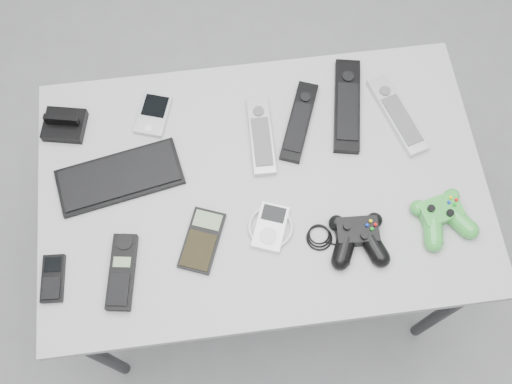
{
  "coord_description": "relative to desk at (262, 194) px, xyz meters",
  "views": [
    {
      "loc": [
        -0.03,
        -0.45,
        2.0
      ],
      "look_at": [
        0.04,
        0.07,
        0.72
      ],
      "focal_mm": 42.0,
      "sensor_mm": 36.0,
      "label": 1
    }
  ],
  "objects": [
    {
      "name": "controller_black",
      "position": [
        0.19,
        -0.16,
        0.08
      ],
      "size": [
        0.23,
        0.15,
        0.04
      ],
      "primitive_type": null,
      "rotation": [
        0.0,
        0.0,
        -0.06
      ],
      "color": "black",
      "rests_on": "desk"
    },
    {
      "name": "controller_green",
      "position": [
        0.39,
        -0.14,
        0.08
      ],
      "size": [
        0.16,
        0.16,
        0.04
      ],
      "primitive_type": null,
      "rotation": [
        0.0,
        0.0,
        0.21
      ],
      "color": "green",
      "rests_on": "desk"
    },
    {
      "name": "mp3_player",
      "position": [
        0.0,
        -0.11,
        0.07
      ],
      "size": [
        0.14,
        0.14,
        0.02
      ],
      "primitive_type": "cube",
      "rotation": [
        0.0,
        0.0,
        -0.37
      ],
      "color": "white",
      "rests_on": "desk"
    },
    {
      "name": "cordless_handset",
      "position": [
        -0.34,
        -0.17,
        0.07
      ],
      "size": [
        0.08,
        0.18,
        0.03
      ],
      "primitive_type": "cube",
      "rotation": [
        0.0,
        0.0,
        -0.15
      ],
      "color": "black",
      "rests_on": "desk"
    },
    {
      "name": "pda",
      "position": [
        -0.24,
        0.21,
        0.07
      ],
      "size": [
        0.1,
        0.13,
        0.02
      ],
      "primitive_type": "cube",
      "rotation": [
        0.0,
        0.0,
        -0.32
      ],
      "color": "#AAAAB1",
      "rests_on": "desk"
    },
    {
      "name": "floor",
      "position": [
        -0.05,
        -0.1,
        -0.64
      ],
      "size": [
        3.5,
        3.5,
        0.0
      ],
      "primitive_type": "plane",
      "color": "slate",
      "rests_on": "ground"
    },
    {
      "name": "dock_bracket",
      "position": [
        -0.46,
        0.21,
        0.09
      ],
      "size": [
        0.11,
        0.1,
        0.05
      ],
      "primitive_type": "cube",
      "rotation": [
        0.0,
        0.0,
        -0.21
      ],
      "color": "black",
      "rests_on": "desk"
    },
    {
      "name": "remote_silver_a",
      "position": [
        0.01,
        0.12,
        0.07
      ],
      "size": [
        0.06,
        0.21,
        0.02
      ],
      "primitive_type": "cube",
      "rotation": [
        0.0,
        0.0,
        -0.03
      ],
      "color": "#AAAAB1",
      "rests_on": "desk"
    },
    {
      "name": "remote_black_a",
      "position": [
        0.11,
        0.15,
        0.07
      ],
      "size": [
        0.13,
        0.22,
        0.02
      ],
      "primitive_type": "cube",
      "rotation": [
        0.0,
        0.0,
        -0.38
      ],
      "color": "black",
      "rests_on": "desk"
    },
    {
      "name": "pda_keyboard",
      "position": [
        -0.33,
        0.06,
        0.07
      ],
      "size": [
        0.31,
        0.17,
        0.02
      ],
      "primitive_type": "cube",
      "rotation": [
        0.0,
        0.0,
        0.19
      ],
      "color": "black",
      "rests_on": "desk"
    },
    {
      "name": "remote_black_b",
      "position": [
        0.23,
        0.18,
        0.07
      ],
      "size": [
        0.11,
        0.26,
        0.02
      ],
      "primitive_type": "cube",
      "rotation": [
        0.0,
        0.0,
        -0.2
      ],
      "color": "black",
      "rests_on": "desk"
    },
    {
      "name": "calculator",
      "position": [
        -0.15,
        -0.12,
        0.07
      ],
      "size": [
        0.12,
        0.16,
        0.01
      ],
      "primitive_type": "cube",
      "rotation": [
        0.0,
        0.0,
        -0.38
      ],
      "color": "black",
      "rests_on": "desk"
    },
    {
      "name": "remote_silver_b",
      "position": [
        0.35,
        0.14,
        0.07
      ],
      "size": [
        0.11,
        0.23,
        0.02
      ],
      "primitive_type": "cube",
      "rotation": [
        0.0,
        0.0,
        0.28
      ],
      "color": "#B7B7BE",
      "rests_on": "desk"
    },
    {
      "name": "mobile_phone",
      "position": [
        -0.49,
        -0.17,
        0.07
      ],
      "size": [
        0.05,
        0.11,
        0.02
      ],
      "primitive_type": "cube",
      "rotation": [
        0.0,
        0.0,
        -0.07
      ],
      "color": "black",
      "rests_on": "desk"
    },
    {
      "name": "desk",
      "position": [
        0.0,
        0.0,
        0.0
      ],
      "size": [
        1.05,
        0.68,
        0.7
      ],
      "color": "#959597",
      "rests_on": "floor"
    }
  ]
}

